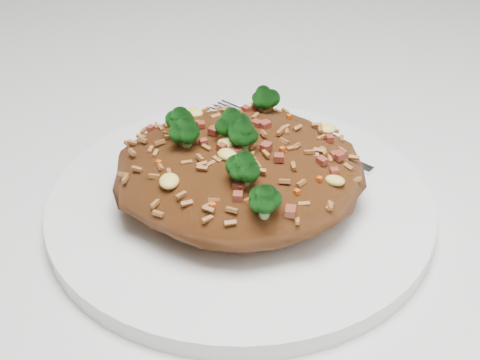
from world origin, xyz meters
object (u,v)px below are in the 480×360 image
fried_rice (240,162)px  plate (240,204)px  dining_table (341,253)px  fork (295,138)px

fried_rice → plate: bearing=30.9°
fried_rice → dining_table: bearing=30.8°
dining_table → fork: size_ratio=9.15×
dining_table → fork: fork is taller
dining_table → plate: plate is taller
plate → fried_rice: bearing=-149.1°
dining_table → plate: bearing=-149.2°
fork → plate: bearing=-79.9°
plate → fork: fork is taller
plate → fried_rice: fried_rice is taller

